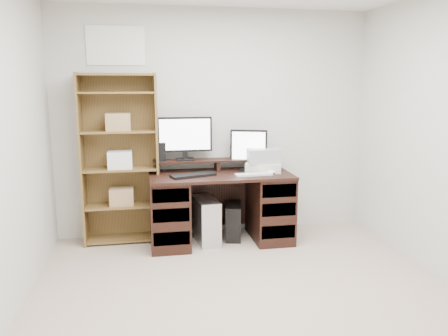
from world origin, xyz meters
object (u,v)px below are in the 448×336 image
object	(u,v)px
desk	(220,206)
monitor_small	(249,148)
bookshelf	(120,158)
tower_silver	(206,220)
printer	(263,167)
monitor_wide	(185,136)
tower_black	(233,221)

from	to	relation	value
desk	monitor_small	xyz separation A→B (m)	(0.34, 0.15, 0.60)
desk	bookshelf	xyz separation A→B (m)	(-1.04, 0.21, 0.53)
desk	tower_silver	bearing A→B (deg)	177.39
monitor_small	printer	xyz separation A→B (m)	(0.14, -0.10, -0.19)
monitor_wide	tower_silver	bearing A→B (deg)	-49.02
monitor_wide	monitor_small	xyz separation A→B (m)	(0.69, -0.08, -0.14)
monitor_wide	monitor_small	size ratio (longest dim) A/B	1.33
tower_black	tower_silver	bearing A→B (deg)	-156.65
printer	tower_silver	size ratio (longest dim) A/B	0.80
printer	monitor_wide	bearing A→B (deg)	-174.33
printer	bookshelf	size ratio (longest dim) A/B	0.21
monitor_small	tower_black	bearing A→B (deg)	-135.98
bookshelf	printer	bearing A→B (deg)	-6.04
tower_silver	desk	bearing A→B (deg)	-9.58
monitor_wide	desk	bearing A→B (deg)	-33.06
tower_black	bookshelf	xyz separation A→B (m)	(-1.20, 0.15, 0.72)
printer	tower_black	size ratio (longest dim) A/B	0.93
monitor_small	bookshelf	world-z (taller)	bookshelf
desk	tower_black	world-z (taller)	desk
monitor_small	desk	bearing A→B (deg)	-136.82
monitor_wide	monitor_small	world-z (taller)	monitor_wide
desk	bookshelf	distance (m)	1.19
printer	tower_black	xyz separation A→B (m)	(-0.33, 0.02, -0.60)
monitor_small	bookshelf	distance (m)	1.39
desk	monitor_wide	distance (m)	0.85
monitor_small	bookshelf	bearing A→B (deg)	-163.35
printer	tower_silver	bearing A→B (deg)	-158.35
monitor_small	tower_silver	size ratio (longest dim) A/B	0.93
desk	tower_silver	xyz separation A→B (m)	(-0.16, 0.01, -0.15)
tower_silver	tower_black	xyz separation A→B (m)	(0.32, 0.06, -0.05)
monitor_small	bookshelf	xyz separation A→B (m)	(-1.39, 0.06, -0.07)
monitor_wide	bookshelf	size ratio (longest dim) A/B	0.33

